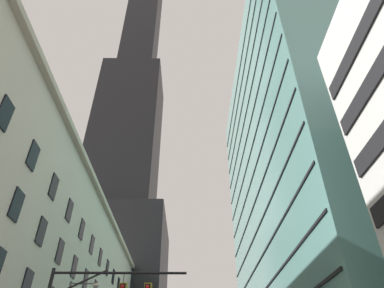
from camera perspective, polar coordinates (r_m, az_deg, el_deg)
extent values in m
cube|color=beige|center=(49.77, -25.76, -21.16)|extent=(14.90, 73.25, 23.91)
cube|color=#B2A893|center=(50.87, -14.42, -10.10)|extent=(0.70, 73.25, 0.60)
cube|color=black|center=(30.26, -26.19, -20.59)|extent=(0.14, 1.40, 2.20)
cube|color=black|center=(27.26, -27.57, -9.08)|extent=(0.14, 1.40, 2.20)
cube|color=black|center=(31.42, -24.14, -13.35)|extent=(0.14, 1.40, 2.20)
cube|color=black|center=(35.80, -21.46, -16.56)|extent=(0.14, 1.40, 2.20)
cube|color=black|center=(40.32, -19.31, -19.04)|extent=(0.14, 1.40, 2.20)
cube|color=black|center=(44.94, -17.55, -20.99)|extent=(0.14, 1.40, 2.20)
cube|color=black|center=(25.60, -29.09, 4.57)|extent=(0.14, 1.40, 2.20)
cube|color=black|center=(29.15, -25.31, -1.79)|extent=(0.14, 1.40, 2.20)
cube|color=black|center=(33.07, -22.38, -6.70)|extent=(0.14, 1.40, 2.20)
cube|color=black|center=(37.26, -20.04, -10.53)|extent=(0.14, 1.40, 2.20)
cube|color=black|center=(41.62, -18.15, -13.56)|extent=(0.14, 1.40, 2.20)
cube|color=black|center=(46.12, -16.58, -16.00)|extent=(0.14, 1.40, 2.20)
cube|color=black|center=(50.70, -15.27, -17.99)|extent=(0.14, 1.40, 2.20)
cube|color=black|center=(55.36, -14.15, -19.64)|extent=(0.14, 1.40, 2.20)
cube|color=black|center=(60.08, -13.19, -21.03)|extent=(0.14, 1.40, 2.20)
cube|color=black|center=(64.83, -12.36, -22.21)|extent=(0.14, 1.40, 2.20)
cube|color=black|center=(113.26, -11.01, 0.69)|extent=(20.32, 20.32, 57.68)
cube|color=black|center=(160.29, -8.23, 19.59)|extent=(13.06, 13.06, 72.10)
cube|color=black|center=(19.90, 29.29, 11.35)|extent=(0.16, 10.02, 1.10)
cube|color=black|center=(22.01, 26.94, 16.74)|extent=(0.16, 10.02, 1.10)
cube|color=slate|center=(55.85, 17.98, -5.68)|extent=(15.78, 49.21, 57.05)
cube|color=black|center=(48.89, 11.48, -18.60)|extent=(0.12, 48.21, 0.24)
cube|color=black|center=(50.20, 10.93, -14.26)|extent=(0.12, 48.21, 0.24)
cube|color=black|center=(51.78, 10.42, -10.16)|extent=(0.12, 48.21, 0.24)
cube|color=black|center=(53.62, 9.96, -6.32)|extent=(0.12, 48.21, 0.24)
cube|color=black|center=(55.68, 9.54, -2.75)|extent=(0.12, 48.21, 0.24)
cube|color=black|center=(57.95, 9.16, 0.55)|extent=(0.12, 48.21, 0.24)
cube|color=black|center=(60.40, 8.80, 3.59)|extent=(0.12, 48.21, 0.24)
cube|color=black|center=(63.00, 8.47, 6.39)|extent=(0.12, 48.21, 0.24)
cube|color=black|center=(65.75, 8.16, 8.97)|extent=(0.12, 48.21, 0.24)
cube|color=black|center=(68.62, 7.88, 11.33)|extent=(0.12, 48.21, 0.24)
cylinder|color=black|center=(20.91, -12.10, -20.56)|extent=(7.59, 0.14, 0.14)
cylinder|color=black|center=(21.31, -18.78, -21.51)|extent=(3.12, 0.10, 1.58)
cylinder|color=black|center=(20.79, -11.48, -21.41)|extent=(0.04, 0.04, 0.60)
sphere|color=red|center=(20.53, -11.72, -22.55)|extent=(0.20, 0.20, 0.20)
cylinder|color=black|center=(20.59, -7.38, -21.65)|extent=(0.04, 0.04, 0.60)
sphere|color=red|center=(20.32, -7.54, -22.81)|extent=(0.20, 0.20, 0.20)
cylinder|color=#47474C|center=(29.80, -17.88, -21.56)|extent=(1.98, 0.10, 0.10)
ellipsoid|color=#EFE5C6|center=(29.52, -15.94, -21.95)|extent=(0.56, 0.32, 0.24)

